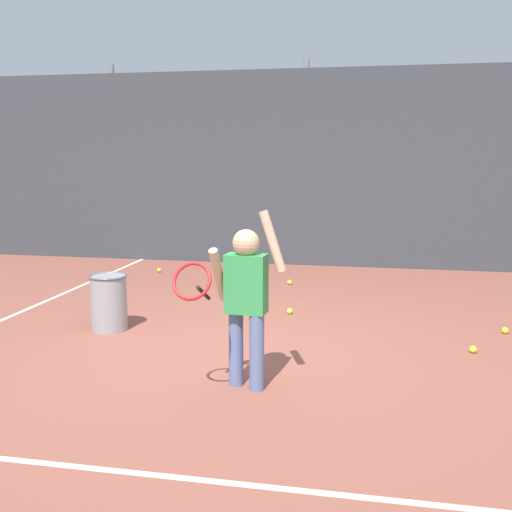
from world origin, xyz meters
The scene contains 14 objects.
ground_plane centered at (0.00, 0.00, 0.00)m, with size 20.00×20.00×0.00m, color brown.
court_line_baseline centered at (0.00, -2.11, 0.00)m, with size 9.00×0.05×0.00m, color white.
court_line_sideline centered at (-2.72, 1.00, 0.00)m, with size 0.05×9.00×0.00m, color white.
back_fence_windscreen centered at (0.00, 4.65, 1.52)m, with size 13.10×0.08×3.04m, color #383D42.
fence_post_1 centered at (-3.20, 4.71, 1.59)m, with size 0.09×0.09×3.19m, color slate.
fence_post_2 centered at (0.00, 4.71, 1.59)m, with size 0.09×0.09×3.19m, color slate.
tennis_player centered at (0.23, -0.74, 0.73)m, with size 0.75×0.57×1.35m.
ball_hopper centered at (-1.44, 0.54, 0.29)m, with size 0.38×0.38×0.56m.
tennis_ball_0 centered at (2.43, 1.18, 0.03)m, with size 0.07×0.07×0.07m, color #CCE033.
tennis_ball_1 centered at (2.04, 0.49, 0.03)m, with size 0.07×0.07×0.07m, color #CCE033.
tennis_ball_2 centered at (-2.04, 3.57, 0.03)m, with size 0.07×0.07×0.07m, color #CCE033.
tennis_ball_4 centered at (0.24, 1.51, 0.03)m, with size 0.07×0.07×0.07m, color #CCE033.
tennis_ball_7 centered at (-0.13, 1.58, 0.03)m, with size 0.07×0.07×0.07m, color #CCE033.
tennis_ball_8 centered at (0.01, 3.07, 0.03)m, with size 0.07×0.07×0.07m, color #CCE033.
Camera 1 is at (1.21, -5.11, 1.74)m, focal length 43.74 mm.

